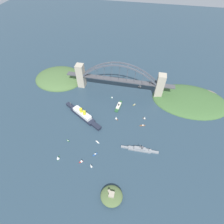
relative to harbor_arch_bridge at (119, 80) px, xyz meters
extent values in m
plane|color=#283D4C|center=(0.00, 0.00, -31.75)|extent=(1400.00, 1400.00, 0.00)
cube|color=#ADA38E|center=(-92.64, 0.00, -1.97)|extent=(16.94, 17.61, 59.55)
cube|color=#ADA38E|center=(92.64, 0.00, -1.97)|extent=(16.94, 17.61, 59.55)
cube|color=#47474C|center=(0.00, 0.00, 0.45)|extent=(168.34, 12.36, 2.40)
cube|color=#47474C|center=(-113.11, 0.00, 0.45)|extent=(24.00, 12.36, 2.40)
cube|color=#47474C|center=(113.11, 0.00, 0.45)|extent=(24.00, 12.36, 2.40)
cube|color=#4C515B|center=(-79.57, -5.56, 7.91)|extent=(19.74, 1.80, 17.35)
cube|color=#4C515B|center=(-61.88, -5.56, 21.16)|extent=(19.44, 1.80, 14.27)
cube|color=#4C515B|center=(-44.20, -5.56, 31.09)|extent=(19.04, 1.80, 11.18)
cube|color=#4C515B|center=(-26.52, -5.56, 37.72)|extent=(18.55, 1.80, 8.05)
cube|color=#4C515B|center=(-8.84, -5.56, 41.03)|extent=(17.98, 1.80, 4.84)
cube|color=#4C515B|center=(8.84, -5.56, 41.03)|extent=(17.98, 1.80, 4.84)
cube|color=#4C515B|center=(26.52, -5.56, 37.72)|extent=(18.55, 1.80, 8.05)
cube|color=#4C515B|center=(44.20, -5.56, 31.09)|extent=(19.04, 1.80, 11.18)
cube|color=#4C515B|center=(61.88, -5.56, 21.16)|extent=(19.44, 1.80, 14.27)
cube|color=#4C515B|center=(79.57, -5.56, 7.91)|extent=(19.74, 1.80, 17.35)
cube|color=#4C515B|center=(-79.57, 5.56, 7.91)|extent=(19.74, 1.80, 17.35)
cube|color=#4C515B|center=(-61.88, 5.56, 21.16)|extent=(19.44, 1.80, 14.27)
cube|color=#4C515B|center=(-44.20, 5.56, 31.09)|extent=(19.04, 1.80, 11.18)
cube|color=#4C515B|center=(-26.52, 5.56, 37.72)|extent=(18.55, 1.80, 8.05)
cube|color=#4C515B|center=(-8.84, 5.56, 41.03)|extent=(17.98, 1.80, 4.84)
cube|color=#4C515B|center=(8.84, 5.56, 41.03)|extent=(17.98, 1.80, 4.84)
cube|color=#4C515B|center=(26.52, 5.56, 37.72)|extent=(18.55, 1.80, 8.05)
cube|color=#4C515B|center=(44.20, 5.56, 31.09)|extent=(19.04, 1.80, 11.18)
cube|color=#4C515B|center=(61.88, 5.56, 21.16)|extent=(19.44, 1.80, 14.27)
cube|color=#4C515B|center=(79.57, 5.56, 7.91)|extent=(19.74, 1.80, 17.35)
cube|color=#4C515B|center=(-88.41, 0.00, 0.45)|extent=(1.40, 11.13, 1.40)
cube|color=#4C515B|center=(-53.04, 0.00, 26.95)|extent=(1.40, 11.13, 1.40)
cube|color=#4C515B|center=(-17.68, 0.00, 40.20)|extent=(1.40, 11.13, 1.40)
cube|color=#4C515B|center=(17.68, 0.00, 40.20)|extent=(1.40, 11.13, 1.40)
cube|color=#4C515B|center=(53.04, 0.00, 26.95)|extent=(1.40, 11.13, 1.40)
cube|color=#4C515B|center=(88.41, 0.00, 0.45)|extent=(1.40, 11.13, 1.40)
cylinder|color=#4C515B|center=(-70.72, -5.56, 8.51)|extent=(0.56, 0.56, 13.70)
cylinder|color=#4C515B|center=(-70.72, 5.56, 8.51)|extent=(0.56, 0.56, 13.70)
cylinder|color=#4C515B|center=(-53.04, -5.56, 14.30)|extent=(0.56, 0.56, 25.30)
cylinder|color=#4C515B|center=(-53.04, 5.56, 14.30)|extent=(0.56, 0.56, 25.30)
cylinder|color=#4C515B|center=(-35.36, -5.56, 18.44)|extent=(0.56, 0.56, 33.58)
cylinder|color=#4C515B|center=(-35.36, 5.56, 18.44)|extent=(0.56, 0.56, 33.58)
cylinder|color=#4C515B|center=(-17.68, -5.56, 20.93)|extent=(0.56, 0.56, 38.55)
cylinder|color=#4C515B|center=(-17.68, 5.56, 20.93)|extent=(0.56, 0.56, 38.55)
cylinder|color=#4C515B|center=(0.00, -5.56, 21.76)|extent=(0.56, 0.56, 40.20)
cylinder|color=#4C515B|center=(0.00, 5.56, 21.76)|extent=(0.56, 0.56, 40.20)
cylinder|color=#4C515B|center=(17.68, -5.56, 20.93)|extent=(0.56, 0.56, 38.55)
cylinder|color=#4C515B|center=(17.68, 5.56, 20.93)|extent=(0.56, 0.56, 38.55)
cylinder|color=#4C515B|center=(35.36, -5.56, 18.44)|extent=(0.56, 0.56, 33.58)
cylinder|color=#4C515B|center=(35.36, 5.56, 18.44)|extent=(0.56, 0.56, 33.58)
cylinder|color=#4C515B|center=(53.04, -5.56, 14.30)|extent=(0.56, 0.56, 25.30)
cylinder|color=#4C515B|center=(53.04, 5.56, 14.30)|extent=(0.56, 0.56, 25.30)
cylinder|color=#4C515B|center=(70.72, -5.56, 8.51)|extent=(0.56, 0.56, 13.70)
cylinder|color=#4C515B|center=(70.72, 5.56, 8.51)|extent=(0.56, 0.56, 13.70)
ellipsoid|color=#3D6033|center=(-165.41, 1.83, -31.75)|extent=(168.31, 114.45, 21.65)
ellipsoid|color=#756B5B|center=(-203.28, -29.65, -31.75)|extent=(58.91, 34.34, 11.91)
ellipsoid|color=#476638|center=(160.62, -14.78, -31.75)|extent=(126.24, 106.00, 29.80)
ellipsoid|color=#756B5B|center=(132.21, -43.93, -31.75)|extent=(44.18, 31.80, 16.39)
cube|color=#1E2333|center=(59.36, 97.00, -28.70)|extent=(60.52, 43.79, 6.09)
cube|color=#1E2333|center=(94.97, 75.75, -28.70)|extent=(21.71, 17.18, 6.09)
cube|color=#1E2333|center=(23.76, 118.25, -28.70)|extent=(22.50, 18.49, 6.09)
cube|color=white|center=(59.36, 97.00, -21.91)|extent=(46.10, 34.03, 7.50)
cube|color=white|center=(70.38, 90.43, -16.56)|extent=(14.15, 14.20, 3.20)
cylinder|color=yellow|center=(61.37, 95.80, -13.97)|extent=(6.25, 6.25, 8.38)
cylinder|color=yellow|center=(52.35, 101.18, -13.97)|extent=(6.25, 6.25, 8.38)
cylinder|color=tan|center=(92.74, 77.08, -20.66)|extent=(0.50, 0.50, 10.00)
cube|color=gray|center=(-65.69, 152.09, -29.83)|extent=(40.38, 7.94, 3.84)
cube|color=gray|center=(-38.87, 152.63, -29.83)|extent=(13.48, 3.48, 3.84)
cube|color=gray|center=(-92.52, 151.56, -29.83)|extent=(13.49, 4.12, 3.84)
cube|color=gray|center=(-65.69, 152.09, -25.94)|extent=(20.23, 6.11, 3.94)
cylinder|color=gray|center=(-47.25, 152.46, -26.81)|extent=(4.99, 4.99, 2.20)
cylinder|color=gray|center=(-84.13, 151.72, -26.81)|extent=(4.99, 4.99, 2.20)
cylinder|color=gray|center=(-65.69, 152.09, -18.98)|extent=(0.60, 0.60, 10.00)
cylinder|color=#4C4C51|center=(-69.72, 152.01, -21.78)|extent=(3.92, 3.92, 4.40)
cube|color=#23512D|center=(-9.66, 53.54, -30.68)|extent=(11.27, 22.49, 2.13)
cube|color=#23512D|center=(-11.77, 39.35, -30.68)|extent=(6.73, 7.94, 2.13)
cube|color=#23512D|center=(-7.54, 67.73, -30.68)|extent=(7.86, 8.11, 2.13)
cube|color=beige|center=(-9.66, 53.54, -28.19)|extent=(9.79, 20.53, 2.87)
cylinder|color=black|center=(-9.66, 53.54, -25.55)|extent=(3.27, 3.27, 2.40)
ellipsoid|color=#4C6038|center=(-32.95, 238.83, -26.80)|extent=(33.07, 31.32, 9.90)
cube|color=#9E937F|center=(-32.95, 238.83, -20.55)|extent=(8.00, 8.00, 6.56)
cylinder|color=gray|center=(-28.45, 235.33, -20.22)|extent=(3.60, 3.60, 7.22)
cylinder|color=#B7B7B2|center=(-48.42, -24.58, -31.30)|extent=(5.21, 2.69, 0.90)
cylinder|color=#B7B7B2|center=(-49.72, -21.13, -31.30)|extent=(5.21, 2.69, 0.90)
cylinder|color=maroon|center=(-48.42, -24.58, -30.29)|extent=(0.14, 0.14, 1.12)
cylinder|color=maroon|center=(-49.72, -21.13, -30.29)|extent=(0.14, 0.14, 1.12)
ellipsoid|color=silver|center=(-49.07, -22.85, -29.04)|extent=(7.97, 4.11, 1.37)
cylinder|color=maroon|center=(-52.44, -24.12, -29.04)|extent=(1.21, 1.50, 1.30)
cube|color=silver|center=(-50.01, -23.21, -28.46)|extent=(5.10, 9.91, 0.20)
cube|color=silver|center=(-45.78, -21.61, -28.90)|extent=(2.36, 3.93, 0.12)
cube|color=maroon|center=(-45.78, -21.61, -27.60)|extent=(1.07, 0.50, 1.50)
cube|color=brown|center=(-11.74, 90.08, -31.37)|extent=(5.00, 4.19, 0.76)
cube|color=brown|center=(-14.38, 91.79, -31.37)|extent=(1.79, 1.59, 0.76)
cube|color=brown|center=(-9.11, 88.37, -31.37)|extent=(1.89, 1.73, 0.76)
cylinder|color=tan|center=(-12.07, 90.29, -27.64)|extent=(0.16, 0.16, 6.71)
cone|color=white|center=(-10.92, 89.54, -27.97)|extent=(5.97, 5.97, 5.37)
cube|color=silver|center=(12.49, 151.67, -31.31)|extent=(5.68, 4.51, 0.87)
cube|color=silver|center=(9.41, 153.42, -31.31)|extent=(2.12, 1.91, 0.87)
cube|color=silver|center=(15.56, 149.91, -31.31)|extent=(2.24, 2.11, 0.87)
cube|color=beige|center=(13.06, 151.34, -30.24)|extent=(3.16, 2.81, 1.28)
cube|color=gold|center=(-42.90, 40.97, -31.20)|extent=(4.11, 4.27, 1.10)
cube|color=gold|center=(-40.97, 43.08, -31.20)|extent=(1.63, 1.66, 1.10)
cube|color=gold|center=(-44.83, 38.87, -31.20)|extent=(1.77, 1.79, 1.10)
cube|color=beige|center=(-43.26, 40.58, -30.19)|extent=(2.42, 2.47, 0.92)
cube|color=brown|center=(-67.94, 76.74, -31.35)|extent=(4.16, 3.39, 0.80)
cube|color=brown|center=(-65.70, 75.30, -31.35)|extent=(1.48, 1.27, 0.80)
cube|color=brown|center=(-70.19, 78.18, -31.35)|extent=(1.55, 1.39, 0.80)
cylinder|color=tan|center=(-67.66, 76.56, -27.48)|extent=(0.16, 0.16, 6.94)
cone|color=white|center=(-68.64, 77.19, -27.82)|extent=(5.07, 5.07, 5.55)
cube|color=#2D6B3D|center=(67.42, 160.34, -31.14)|extent=(4.71, 3.23, 1.21)
cube|color=#2D6B3D|center=(70.15, 159.14, -31.14)|extent=(1.71, 1.38, 1.21)
cube|color=#2D6B3D|center=(64.70, 161.55, -31.14)|extent=(1.78, 1.54, 1.21)
cube|color=beige|center=(66.91, 160.57, -30.03)|extent=(2.54, 2.04, 1.02)
cube|color=#2D6B3D|center=(11.23, 29.20, -31.39)|extent=(3.97, 1.82, 0.71)
cube|color=#2D6B3D|center=(13.81, 29.02, -31.39)|extent=(1.34, 0.79, 0.71)
cube|color=#2D6B3D|center=(8.66, 29.37, -31.39)|extent=(1.35, 0.93, 0.71)
cylinder|color=tan|center=(11.55, 29.18, -28.26)|extent=(0.16, 0.16, 5.55)
cone|color=white|center=(10.43, 29.25, -28.54)|extent=(3.78, 3.78, 4.44)
cube|color=brown|center=(-66.02, 95.84, -31.21)|extent=(7.20, 4.35, 1.07)
cube|color=brown|center=(-61.70, 97.12, -31.21)|extent=(2.56, 1.98, 1.07)
cube|color=brown|center=(-70.34, 94.56, -31.21)|extent=(2.64, 2.25, 1.07)
cube|color=beige|center=(-66.83, 95.60, -30.10)|extent=(3.82, 2.91, 1.15)
cube|color=#B2231E|center=(29.58, 195.25, -31.37)|extent=(4.97, 4.44, 0.76)
cube|color=#B2231E|center=(32.03, 197.02, -31.37)|extent=(1.81, 1.69, 0.76)
cube|color=#B2231E|center=(27.12, 193.48, -31.37)|extent=(1.92, 1.85, 0.76)
cylinder|color=tan|center=(29.88, 195.47, -27.25)|extent=(0.16, 0.16, 7.46)
cone|color=white|center=(28.81, 194.70, -27.63)|extent=(5.81, 5.81, 5.97)
cube|color=#234C8C|center=(10.06, 177.30, -31.15)|extent=(5.81, 6.03, 1.19)
cube|color=#234C8C|center=(12.75, 180.24, -31.15)|extent=(2.32, 2.36, 1.19)
cube|color=#234C8C|center=(7.37, 174.36, -31.15)|extent=(2.51, 2.54, 1.19)
cube|color=beige|center=(9.55, 176.75, -30.03)|extent=(3.43, 3.50, 1.06)
cube|color=#2D6B3D|center=(70.18, 196.83, -31.39)|extent=(2.79, 5.74, 0.72)
cube|color=#2D6B3D|center=(70.50, 193.14, -31.39)|extent=(1.20, 1.94, 0.72)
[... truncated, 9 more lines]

